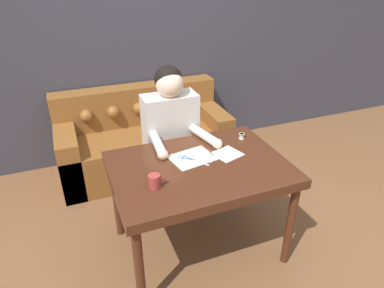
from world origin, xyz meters
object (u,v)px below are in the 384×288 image
at_px(dining_table, 199,174).
at_px(person, 171,138).
at_px(mug, 155,181).
at_px(scissors, 189,159).
at_px(couch, 144,141).
at_px(thread_spool, 242,136).

height_order(dining_table, person, person).
bearing_deg(mug, scissors, 36.65).
bearing_deg(person, mug, -115.26).
distance_m(person, mug, 0.84).
relative_size(couch, thread_spool, 38.73).
bearing_deg(thread_spool, mug, -155.09).
xyz_separation_m(couch, mug, (-0.28, -1.48, 0.50)).
distance_m(dining_table, couch, 1.39).
bearing_deg(dining_table, mug, -158.65).
distance_m(person, thread_spool, 0.61).
bearing_deg(couch, thread_spool, -63.28).
height_order(dining_table, thread_spool, thread_spool).
xyz_separation_m(person, scissors, (-0.03, -0.51, 0.08)).
height_order(scissors, mug, mug).
distance_m(couch, person, 0.82).
distance_m(couch, scissors, 1.32).
xyz_separation_m(scissors, mug, (-0.32, -0.24, 0.04)).
relative_size(person, scissors, 6.19).
distance_m(dining_table, thread_spool, 0.53).
height_order(dining_table, couch, couch).
bearing_deg(scissors, person, 86.41).
bearing_deg(thread_spool, person, 142.28).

